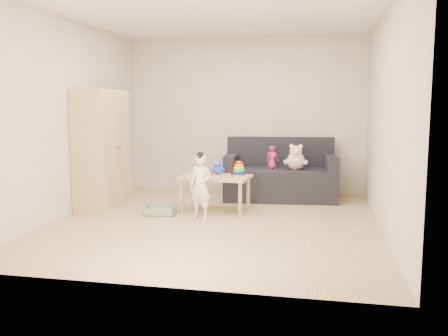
% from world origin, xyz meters
% --- Properties ---
extents(room, '(4.50, 4.50, 4.50)m').
position_xyz_m(room, '(0.00, 0.00, 1.30)').
color(room, tan).
rests_on(room, ground).
extents(wardrobe, '(0.46, 0.93, 1.67)m').
position_xyz_m(wardrobe, '(-1.76, 0.47, 0.84)').
color(wardrobe, tan).
rests_on(wardrobe, ground).
extents(sofa, '(1.79, 1.02, 0.48)m').
position_xyz_m(sofa, '(0.67, 1.62, 0.24)').
color(sofa, black).
rests_on(sofa, ground).
extents(play_table, '(0.98, 0.66, 0.49)m').
position_xyz_m(play_table, '(-0.14, 0.59, 0.25)').
color(play_table, tan).
rests_on(play_table, ground).
extents(storage_bin, '(0.45, 0.36, 0.12)m').
position_xyz_m(storage_bin, '(-0.82, 0.22, 0.06)').
color(storage_bin, gray).
rests_on(storage_bin, ground).
extents(toddler, '(0.35, 0.28, 0.82)m').
position_xyz_m(toddler, '(-0.23, 0.12, 0.41)').
color(toddler, white).
rests_on(toddler, ground).
extents(pink_bear, '(0.30, 0.25, 0.33)m').
position_xyz_m(pink_bear, '(0.91, 1.56, 0.65)').
color(pink_bear, '#E9ACBB').
rests_on(pink_bear, sofa).
extents(doll, '(0.21, 0.18, 0.35)m').
position_xyz_m(doll, '(0.54, 1.57, 0.66)').
color(doll, '#B5225A').
rests_on(doll, sofa).
extents(ring_stacker, '(0.18, 0.18, 0.20)m').
position_xyz_m(ring_stacker, '(0.18, 0.64, 0.58)').
color(ring_stacker, yellow).
rests_on(ring_stacker, play_table).
extents(brown_bottle, '(0.07, 0.07, 0.21)m').
position_xyz_m(brown_bottle, '(0.09, 0.71, 0.58)').
color(brown_bottle, black).
rests_on(brown_bottle, play_table).
extents(blue_plush, '(0.20, 0.18, 0.21)m').
position_xyz_m(blue_plush, '(-0.14, 0.71, 0.60)').
color(blue_plush, '#1C48FC').
rests_on(blue_plush, play_table).
extents(wooden_figure, '(0.05, 0.04, 0.11)m').
position_xyz_m(wooden_figure, '(-0.18, 0.54, 0.55)').
color(wooden_figure, brown).
rests_on(wooden_figure, play_table).
extents(yellow_book, '(0.23, 0.23, 0.01)m').
position_xyz_m(yellow_book, '(-0.26, 0.68, 0.50)').
color(yellow_book, yellow).
rests_on(yellow_book, play_table).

